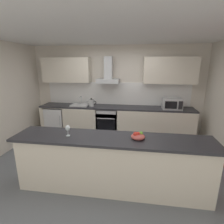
{
  "coord_description": "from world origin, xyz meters",
  "views": [
    {
      "loc": [
        0.62,
        -3.32,
        2.06
      ],
      "look_at": [
        0.07,
        0.37,
        1.05
      ],
      "focal_mm": 28.1,
      "sensor_mm": 36.0,
      "label": 1
    }
  ],
  "objects_px": {
    "microwave": "(172,104)",
    "range_hood": "(108,75)",
    "refrigerator": "(57,120)",
    "fruit_bowl": "(138,136)",
    "oven": "(108,121)",
    "sink": "(80,105)",
    "wine_glass": "(68,129)",
    "kettle": "(91,103)"
  },
  "relations": [
    {
      "from": "refrigerator",
      "to": "fruit_bowl",
      "type": "bearing_deg",
      "value": -42.78
    },
    {
      "from": "sink",
      "to": "kettle",
      "type": "distance_m",
      "value": 0.36
    },
    {
      "from": "microwave",
      "to": "range_hood",
      "type": "relative_size",
      "value": 0.69
    },
    {
      "from": "kettle",
      "to": "wine_glass",
      "type": "height_order",
      "value": "kettle"
    },
    {
      "from": "kettle",
      "to": "wine_glass",
      "type": "xyz_separation_m",
      "value": [
        0.21,
        -2.26,
        0.06
      ]
    },
    {
      "from": "refrigerator",
      "to": "range_hood",
      "type": "distance_m",
      "value": 2.08
    },
    {
      "from": "wine_glass",
      "to": "kettle",
      "type": "bearing_deg",
      "value": 95.33
    },
    {
      "from": "oven",
      "to": "refrigerator",
      "type": "relative_size",
      "value": 0.94
    },
    {
      "from": "refrigerator",
      "to": "fruit_bowl",
      "type": "height_order",
      "value": "fruit_bowl"
    },
    {
      "from": "range_hood",
      "to": "microwave",
      "type": "bearing_deg",
      "value": -5.11
    },
    {
      "from": "sink",
      "to": "fruit_bowl",
      "type": "height_order",
      "value": "sink"
    },
    {
      "from": "kettle",
      "to": "oven",
      "type": "bearing_deg",
      "value": 4.1
    },
    {
      "from": "oven",
      "to": "wine_glass",
      "type": "height_order",
      "value": "wine_glass"
    },
    {
      "from": "refrigerator",
      "to": "range_hood",
      "type": "height_order",
      "value": "range_hood"
    },
    {
      "from": "oven",
      "to": "fruit_bowl",
      "type": "xyz_separation_m",
      "value": [
        0.86,
        -2.25,
        0.53
      ]
    },
    {
      "from": "oven",
      "to": "sink",
      "type": "relative_size",
      "value": 1.6
    },
    {
      "from": "sink",
      "to": "fruit_bowl",
      "type": "bearing_deg",
      "value": -53.33
    },
    {
      "from": "refrigerator",
      "to": "kettle",
      "type": "bearing_deg",
      "value": -1.62
    },
    {
      "from": "refrigerator",
      "to": "microwave",
      "type": "height_order",
      "value": "microwave"
    },
    {
      "from": "microwave",
      "to": "fruit_bowl",
      "type": "height_order",
      "value": "microwave"
    },
    {
      "from": "range_hood",
      "to": "fruit_bowl",
      "type": "height_order",
      "value": "range_hood"
    },
    {
      "from": "oven",
      "to": "sink",
      "type": "xyz_separation_m",
      "value": [
        -0.82,
        0.01,
        0.47
      ]
    },
    {
      "from": "range_hood",
      "to": "kettle",
      "type": "bearing_deg",
      "value": -160.85
    },
    {
      "from": "sink",
      "to": "kettle",
      "type": "bearing_deg",
      "value": -7.25
    },
    {
      "from": "oven",
      "to": "microwave",
      "type": "height_order",
      "value": "microwave"
    },
    {
      "from": "refrigerator",
      "to": "kettle",
      "type": "relative_size",
      "value": 2.94
    },
    {
      "from": "oven",
      "to": "wine_glass",
      "type": "xyz_separation_m",
      "value": [
        -0.26,
        -2.3,
        0.61
      ]
    },
    {
      "from": "refrigerator",
      "to": "wine_glass",
      "type": "height_order",
      "value": "wine_glass"
    },
    {
      "from": "oven",
      "to": "refrigerator",
      "type": "xyz_separation_m",
      "value": [
        -1.57,
        -0.0,
        -0.03
      ]
    },
    {
      "from": "microwave",
      "to": "range_hood",
      "type": "bearing_deg",
      "value": 174.89
    },
    {
      "from": "wine_glass",
      "to": "refrigerator",
      "type": "bearing_deg",
      "value": 119.72
    },
    {
      "from": "oven",
      "to": "microwave",
      "type": "relative_size",
      "value": 1.6
    },
    {
      "from": "sink",
      "to": "wine_glass",
      "type": "height_order",
      "value": "sink"
    },
    {
      "from": "kettle",
      "to": "wine_glass",
      "type": "relative_size",
      "value": 1.62
    },
    {
      "from": "kettle",
      "to": "refrigerator",
      "type": "bearing_deg",
      "value": 178.38
    },
    {
      "from": "refrigerator",
      "to": "sink",
      "type": "height_order",
      "value": "sink"
    },
    {
      "from": "microwave",
      "to": "oven",
      "type": "bearing_deg",
      "value": 179.09
    },
    {
      "from": "wine_glass",
      "to": "sink",
      "type": "bearing_deg",
      "value": 103.7
    },
    {
      "from": "wine_glass",
      "to": "fruit_bowl",
      "type": "relative_size",
      "value": 0.81
    },
    {
      "from": "range_hood",
      "to": "oven",
      "type": "bearing_deg",
      "value": -90.0
    },
    {
      "from": "sink",
      "to": "kettle",
      "type": "height_order",
      "value": "sink"
    },
    {
      "from": "refrigerator",
      "to": "range_hood",
      "type": "relative_size",
      "value": 1.18
    }
  ]
}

